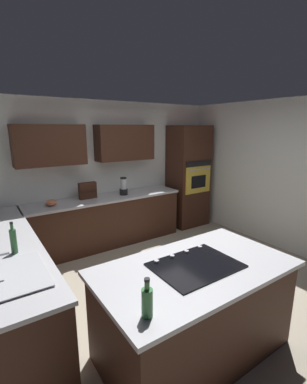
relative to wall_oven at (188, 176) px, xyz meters
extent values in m
plane|color=#9E937F|center=(1.85, 1.72, -1.08)|extent=(14.00, 14.00, 0.00)
cube|color=silver|center=(1.85, -0.38, 0.22)|extent=(6.00, 0.10, 2.60)
cube|color=#381E14|center=(1.45, -0.16, 0.76)|extent=(1.10, 0.34, 0.65)
cube|color=#381E14|center=(2.80, -0.16, 0.76)|extent=(1.10, 0.34, 0.65)
cube|color=silver|center=(-0.60, 1.42, 0.22)|extent=(0.10, 4.00, 2.60)
cube|color=#381E14|center=(1.95, 0.00, -0.65)|extent=(2.80, 0.60, 0.86)
cube|color=#B2B2B7|center=(1.95, 0.00, -0.20)|extent=(2.84, 0.64, 0.04)
cube|color=#381E14|center=(3.67, 1.17, -0.65)|extent=(0.60, 2.90, 0.86)
cube|color=#B2B2B7|center=(3.67, 1.17, -0.20)|extent=(0.64, 2.94, 0.04)
cube|color=#381E14|center=(2.30, 2.74, -0.65)|extent=(1.74, 0.95, 0.86)
cube|color=#B2B2B7|center=(2.30, 2.74, -0.20)|extent=(1.82, 1.03, 0.04)
cube|color=#381E14|center=(0.00, 0.00, 0.00)|extent=(0.80, 0.60, 2.16)
cube|color=gold|center=(0.00, 0.31, -0.02)|extent=(0.66, 0.03, 0.56)
cube|color=black|center=(0.00, 0.32, -0.06)|extent=(0.40, 0.01, 0.26)
cube|color=black|center=(0.00, 0.31, 0.31)|extent=(0.66, 0.02, 0.11)
cylinder|color=silver|center=(0.00, 0.35, 0.20)|extent=(0.56, 0.02, 0.02)
cube|color=#515456|center=(3.67, 1.85, -0.17)|extent=(0.40, 0.30, 0.02)
cube|color=#515456|center=(3.67, 2.19, -0.17)|extent=(0.40, 0.30, 0.02)
cube|color=#B7BABF|center=(3.67, 2.02, -0.16)|extent=(0.46, 0.70, 0.01)
cube|color=black|center=(2.30, 2.74, -0.17)|extent=(0.76, 0.56, 0.01)
cylinder|color=#B2B2B7|center=(2.03, 2.51, -0.16)|extent=(0.04, 0.04, 0.02)
cylinder|color=#B2B2B7|center=(2.21, 2.51, -0.16)|extent=(0.04, 0.04, 0.02)
cylinder|color=#B2B2B7|center=(2.39, 2.51, -0.16)|extent=(0.04, 0.04, 0.02)
cylinder|color=#B2B2B7|center=(2.57, 2.51, -0.16)|extent=(0.04, 0.04, 0.02)
cylinder|color=black|center=(1.60, 0.02, -0.13)|extent=(0.15, 0.15, 0.11)
cylinder|color=silver|center=(1.60, 0.02, 0.02)|extent=(0.11, 0.11, 0.19)
cylinder|color=black|center=(1.60, 0.02, 0.13)|extent=(0.12, 0.12, 0.03)
ellipsoid|color=#CC724C|center=(2.90, 0.02, -0.13)|extent=(0.18, 0.18, 0.10)
cube|color=#381E14|center=(2.25, -0.08, -0.04)|extent=(0.30, 0.10, 0.29)
cube|color=#381E14|center=(2.25, -0.03, -0.04)|extent=(0.29, 0.02, 0.02)
cylinder|color=#336B38|center=(3.62, 1.54, -0.06)|extent=(0.06, 0.06, 0.25)
cylinder|color=#336B38|center=(3.62, 1.54, 0.09)|extent=(0.03, 0.03, 0.06)
cylinder|color=black|center=(3.62, 1.54, 0.13)|extent=(0.03, 0.03, 0.02)
cylinder|color=#336B38|center=(3.03, 3.05, -0.08)|extent=(0.08, 0.08, 0.20)
cylinder|color=#336B38|center=(3.03, 3.05, 0.05)|extent=(0.03, 0.03, 0.06)
cylinder|color=black|center=(3.03, 3.05, 0.09)|extent=(0.04, 0.04, 0.02)
camera|label=1|loc=(3.85, 4.35, 1.04)|focal=25.12mm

